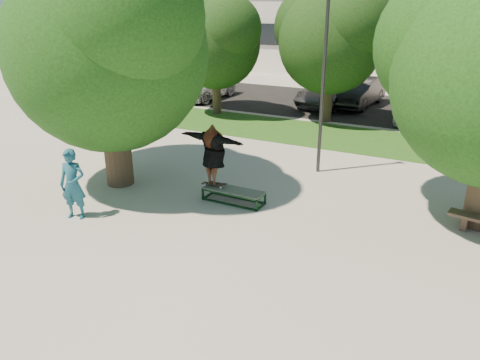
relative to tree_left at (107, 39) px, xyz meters
The scene contains 15 objects.
ground 6.26m from the tree_left, 14.31° to the right, with size 120.00×120.00×0.00m, color gray.
grass_strip 10.87m from the tree_left, 57.80° to the left, with size 30.00×4.00×0.02m, color #254213.
asphalt_strip 16.13m from the tree_left, 73.93° to the left, with size 40.00×8.00×0.01m, color black.
tree_left is the anchor object (origin of this frame).
bg_tree_left 10.26m from the tree_left, 102.86° to the left, with size 5.28×4.51×5.77m.
bg_tree_mid 11.45m from the tree_left, 73.68° to the left, with size 5.76×4.92×6.24m.
bg_tree_right 13.66m from the tree_left, 50.20° to the left, with size 5.04×4.31×5.43m.
lamppost 6.70m from the tree_left, 36.42° to the left, with size 0.25×0.15×6.11m.
grind_box 5.82m from the tree_left, ahead, with size 1.80×0.60×0.38m.
skater_rig 4.54m from the tree_left, ahead, with size 2.25×0.88×1.86m.
bystander 4.38m from the tree_left, 74.13° to the right, with size 0.70×0.46×1.91m, color #1B5367.
car_silver_a 14.28m from the tree_left, 109.92° to the left, with size 1.92×4.77×1.62m, color silver.
car_dark 15.92m from the tree_left, 75.89° to the left, with size 1.67×4.78×1.58m, color black.
car_grey 15.12m from the tree_left, 80.65° to the left, with size 2.32×5.02×1.40m, color #4F5054.
car_silver_b 15.61m from the tree_left, 61.89° to the left, with size 2.09×5.14×1.49m, color silver.
Camera 1 is at (5.63, -9.53, 5.47)m, focal length 35.00 mm.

